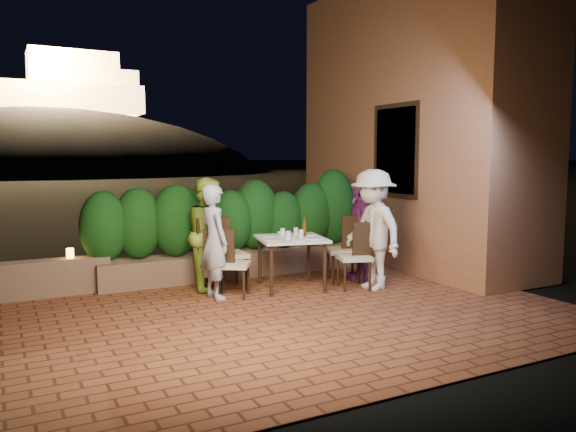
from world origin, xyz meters
TOP-DOWN VIEW (x-y plane):
  - ground at (0.00, 0.00)m, footprint 400.00×400.00m
  - terrace_floor at (0.00, 0.50)m, footprint 7.00×6.00m
  - building_wall at (3.60, 2.00)m, footprint 1.60×5.00m
  - window_pane at (2.82, 1.50)m, footprint 0.08×1.00m
  - window_frame at (2.81, 1.50)m, footprint 0.06×1.15m
  - planter at (0.20, 2.30)m, footprint 4.20×0.55m
  - hedge at (0.20, 2.30)m, footprint 4.00×0.70m
  - parapet at (-2.80, 2.30)m, footprint 2.20×0.30m
  - hill at (2.00, 60.00)m, footprint 52.00×40.00m
  - fortress at (2.00, 60.00)m, footprint 26.00×8.00m
  - dining_table at (0.66, 1.14)m, footprint 1.11×1.11m
  - plate_nw at (0.31, 1.00)m, footprint 0.20×0.20m
  - plate_sw at (0.42, 1.40)m, footprint 0.20×0.20m
  - plate_ne at (0.86, 0.86)m, footprint 0.24×0.24m
  - plate_se at (0.99, 1.25)m, footprint 0.25×0.25m
  - plate_centre at (0.63, 1.16)m, footprint 0.21×0.21m
  - plate_front at (0.60, 0.85)m, footprint 0.20×0.20m
  - glass_nw at (0.53, 0.99)m, footprint 0.07×0.07m
  - glass_sw at (0.60, 1.30)m, footprint 0.07×0.07m
  - glass_ne at (0.76, 1.04)m, footprint 0.07×0.07m
  - glass_se at (0.82, 1.29)m, footprint 0.07×0.07m
  - beer_bottle at (0.88, 1.15)m, footprint 0.05×0.05m
  - bowl at (0.67, 1.44)m, footprint 0.21×0.21m
  - chair_left_front at (-0.27, 1.09)m, footprint 0.60×0.60m
  - chair_left_back at (-0.15, 1.55)m, footprint 0.50×0.50m
  - chair_right_front at (1.45, 0.71)m, footprint 0.56×0.56m
  - chair_right_back at (1.57, 1.17)m, footprint 0.61×0.61m
  - diner_blue at (-0.51, 1.15)m, footprint 0.42×0.59m
  - diner_green at (-0.39, 1.69)m, footprint 0.78×0.91m
  - diner_white at (1.69, 0.59)m, footprint 0.68×1.14m
  - diner_purple at (1.87, 1.17)m, footprint 0.63×0.98m
  - parapet_lamp at (-2.21, 2.30)m, footprint 0.10×0.10m

SIDE VIEW (x-z plane):
  - hill at x=2.00m, z-range -15.00..7.00m
  - terrace_floor at x=0.00m, z-range -0.15..0.00m
  - ground at x=0.00m, z-range -0.02..-0.02m
  - planter at x=0.20m, z-range 0.00..0.40m
  - parapet at x=-2.80m, z-range 0.00..0.50m
  - dining_table at x=0.66m, z-range 0.00..0.75m
  - chair_left_front at x=-0.27m, z-range 0.00..0.93m
  - chair_right_front at x=1.45m, z-range 0.00..0.97m
  - chair_right_back at x=1.57m, z-range 0.00..1.01m
  - chair_left_back at x=-0.15m, z-range 0.00..1.05m
  - parapet_lamp at x=-2.21m, z-range 0.50..0.64m
  - plate_nw at x=0.31m, z-range 0.75..0.76m
  - plate_front at x=0.60m, z-range 0.75..0.76m
  - plate_sw at x=0.42m, z-range 0.75..0.76m
  - plate_centre at x=0.63m, z-range 0.75..0.76m
  - plate_ne at x=0.86m, z-range 0.75..0.76m
  - plate_se at x=0.99m, z-range 0.75..0.76m
  - bowl at x=0.67m, z-range 0.75..0.79m
  - diner_blue at x=-0.51m, z-range 0.00..1.55m
  - diner_purple at x=1.87m, z-range 0.00..1.55m
  - diner_green at x=-0.39m, z-range 0.00..1.61m
  - glass_se at x=0.82m, z-range 0.75..0.87m
  - glass_sw at x=0.60m, z-range 0.75..0.87m
  - glass_nw at x=0.53m, z-range 0.75..0.87m
  - glass_ne at x=0.76m, z-range 0.75..0.87m
  - diner_white at x=1.69m, z-range 0.00..1.73m
  - beer_bottle at x=0.88m, z-range 0.75..1.03m
  - hedge at x=0.20m, z-range 0.40..1.50m
  - window_pane at x=2.82m, z-range 1.30..2.70m
  - window_frame at x=2.81m, z-range 1.23..2.77m
  - building_wall at x=3.60m, z-range 0.00..5.00m
  - fortress at x=2.00m, z-range 6.50..14.50m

